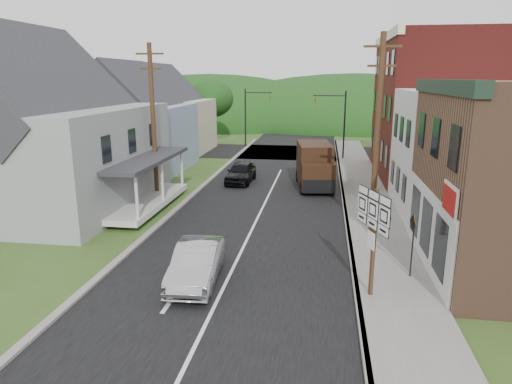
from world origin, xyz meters
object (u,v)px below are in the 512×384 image
at_px(dark_sedan, 241,172).
at_px(warning_sign, 413,237).
at_px(delivery_van, 315,166).
at_px(silver_sedan, 197,263).
at_px(route_sign_cluster, 373,227).

xyz_separation_m(dark_sedan, warning_sign, (8.85, -14.69, 0.94)).
bearing_deg(dark_sedan, warning_sign, -57.28).
xyz_separation_m(dark_sedan, delivery_van, (5.10, -0.74, 0.75)).
distance_m(silver_sedan, dark_sedan, 15.97).
xyz_separation_m(silver_sedan, delivery_van, (3.77, 15.18, 0.76)).
bearing_deg(silver_sedan, warning_sign, 5.24).
xyz_separation_m(delivery_van, warning_sign, (3.76, -13.95, 0.19)).
bearing_deg(warning_sign, silver_sedan, -178.63).
height_order(route_sign_cluster, warning_sign, route_sign_cluster).
bearing_deg(route_sign_cluster, warning_sign, 24.98).
distance_m(route_sign_cluster, warning_sign, 2.44).
relative_size(route_sign_cluster, warning_sign, 1.53).
distance_m(delivery_van, warning_sign, 14.45).
height_order(dark_sedan, delivery_van, delivery_van).
relative_size(dark_sedan, delivery_van, 0.77).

